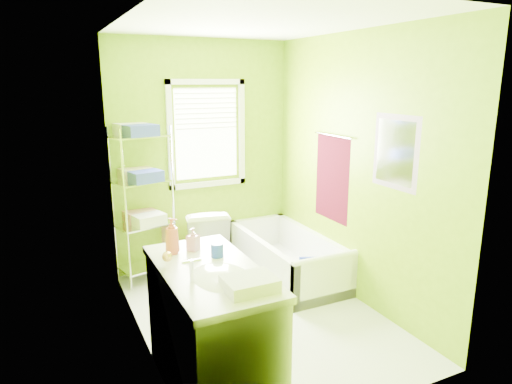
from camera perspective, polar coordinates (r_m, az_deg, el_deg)
name	(u,v)px	position (r m, az deg, el deg)	size (l,w,h in m)	color
ground	(258,315)	(4.44, 0.21, -15.08)	(2.90, 2.90, 0.00)	silver
room_envelope	(258,152)	(3.94, 0.23, 5.05)	(2.14, 2.94, 2.62)	#6B9207
window	(207,128)	(5.25, -6.17, 7.91)	(0.92, 0.05, 1.22)	white
door	(175,276)	(2.83, -10.04, -10.30)	(0.09, 0.80, 2.00)	white
right_wall_decor	(355,168)	(4.50, 12.27, 2.92)	(0.04, 1.48, 1.17)	#420714
bathtub	(288,263)	(5.16, 4.02, -8.84)	(0.73, 1.57, 0.51)	white
toilet	(205,241)	(5.13, -6.39, -6.15)	(0.45, 0.79, 0.81)	white
vanity	(212,327)	(3.30, -5.57, -16.41)	(0.63, 1.23, 1.19)	white
wire_shelf_unit	(143,187)	(4.98, -13.96, 0.66)	(0.64, 0.53, 1.71)	silver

